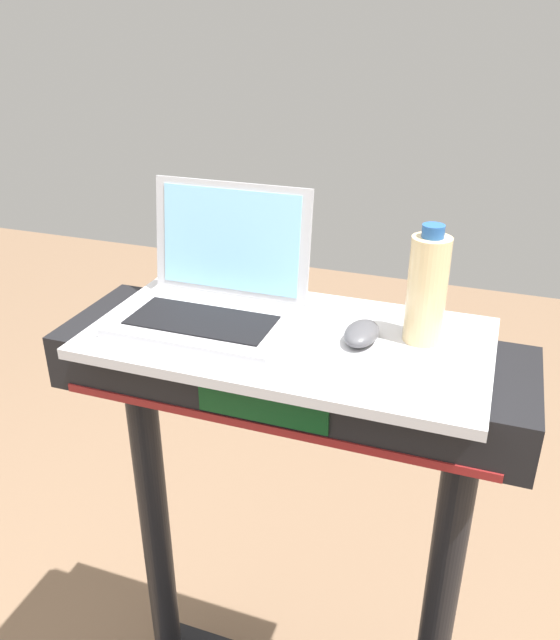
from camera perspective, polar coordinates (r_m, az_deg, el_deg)
name	(u,v)px	position (r m, az deg, el deg)	size (l,w,h in m)	color
desk_board	(289,338)	(1.20, 0.80, -1.59)	(0.74, 0.40, 0.02)	silver
laptop	(214,293)	(1.24, -5.90, 2.37)	(0.33, 0.26, 0.24)	#B7B7BC
computer_mouse	(362,333)	(1.16, 7.29, -1.18)	(0.06, 0.10, 0.03)	#4C4C51
water_bottle	(427,288)	(1.15, 12.98, 2.76)	(0.07, 0.07, 0.22)	beige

